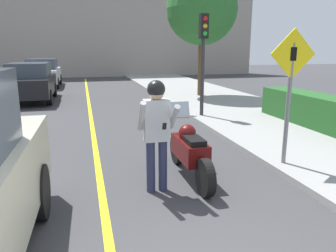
# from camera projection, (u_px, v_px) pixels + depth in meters

# --- Properties ---
(sidewalk_curb) EXTENTS (4.40, 44.00, 0.13)m
(sidewalk_curb) POSITION_uv_depth(u_px,v_px,m) (334.00, 146.00, 7.63)
(sidewalk_curb) COLOR gray
(sidewalk_curb) RESTS_ON ground
(road_center_line) EXTENTS (0.12, 36.00, 0.01)m
(road_center_line) POSITION_uv_depth(u_px,v_px,m) (94.00, 142.00, 8.21)
(road_center_line) COLOR yellow
(road_center_line) RESTS_ON ground
(building_backdrop) EXTENTS (28.00, 1.20, 7.68)m
(building_backdrop) POSITION_uv_depth(u_px,v_px,m) (90.00, 28.00, 26.30)
(building_backdrop) COLOR gray
(building_backdrop) RESTS_ON ground
(motorcycle) EXTENTS (0.62, 2.19, 1.29)m
(motorcycle) POSITION_uv_depth(u_px,v_px,m) (189.00, 151.00, 5.85)
(motorcycle) COLOR black
(motorcycle) RESTS_ON ground
(person_biker) EXTENTS (0.59, 0.49, 1.82)m
(person_biker) POSITION_uv_depth(u_px,v_px,m) (157.00, 124.00, 5.13)
(person_biker) COLOR #282D4C
(person_biker) RESTS_ON ground
(crossing_sign) EXTENTS (0.91, 0.08, 2.51)m
(crossing_sign) POSITION_uv_depth(u_px,v_px,m) (290.00, 85.00, 6.00)
(crossing_sign) COLOR slate
(crossing_sign) RESTS_ON sidewalk_curb
(traffic_light) EXTENTS (0.26, 0.30, 3.21)m
(traffic_light) POSITION_uv_depth(u_px,v_px,m) (203.00, 45.00, 10.33)
(traffic_light) COLOR #2D2D30
(traffic_light) RESTS_ON sidewalk_curb
(hedge_row) EXTENTS (0.90, 5.04, 0.88)m
(hedge_row) POSITION_uv_depth(u_px,v_px,m) (325.00, 113.00, 8.98)
(hedge_row) COLOR #235623
(hedge_row) RESTS_ON sidewalk_curb
(street_tree) EXTENTS (3.18, 3.18, 5.46)m
(street_tree) POSITION_uv_depth(u_px,v_px,m) (202.00, 9.00, 14.57)
(street_tree) COLOR brown
(street_tree) RESTS_ON sidewalk_curb
(parked_car_black) EXTENTS (1.88, 4.20, 1.68)m
(parked_car_black) POSITION_uv_depth(u_px,v_px,m) (31.00, 82.00, 14.31)
(parked_car_black) COLOR black
(parked_car_black) RESTS_ON ground
(parked_car_white) EXTENTS (1.88, 4.20, 1.68)m
(parked_car_white) POSITION_uv_depth(u_px,v_px,m) (43.00, 73.00, 19.73)
(parked_car_white) COLOR black
(parked_car_white) RESTS_ON ground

